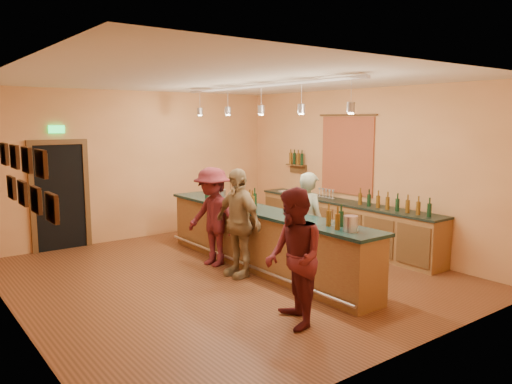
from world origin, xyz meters
TOP-DOWN VIEW (x-y plane):
  - floor at (0.00, 0.00)m, footprint 7.00×7.00m
  - ceiling at (0.00, 0.00)m, footprint 6.50×7.00m
  - wall_back at (0.00, 3.50)m, footprint 6.50×0.02m
  - wall_front at (0.00, -3.50)m, footprint 6.50×0.02m
  - wall_left at (-3.25, 0.00)m, footprint 0.02×7.00m
  - wall_right at (3.25, 0.00)m, footprint 0.02×7.00m
  - doorway at (-1.70, 3.47)m, footprint 1.15×0.09m
  - tapestry at (3.23, 0.40)m, footprint 0.03×1.40m
  - bottle_shelf at (3.17, 1.90)m, footprint 0.17×0.55m
  - picture_grid at (-3.21, -0.75)m, footprint 0.06×2.20m
  - back_counter at (2.97, 0.18)m, footprint 0.60×4.55m
  - tasting_bar at (0.68, -0.00)m, footprint 0.73×5.10m
  - pendant_track at (0.68, -0.00)m, footprint 0.11×4.60m
  - bartender at (1.23, -0.63)m, footprint 0.42×0.63m
  - customer_a at (-0.48, -2.18)m, footprint 0.96×1.06m
  - customer_b at (0.13, -0.09)m, footprint 0.51×1.09m
  - customer_c at (0.13, 0.69)m, footprint 0.87×1.25m
  - bar_stool at (1.63, 2.20)m, footprint 0.35×0.35m

SIDE VIEW (x-z plane):
  - floor at x=0.00m, z-range 0.00..0.00m
  - back_counter at x=2.97m, z-range -0.15..1.12m
  - bar_stool at x=1.63m, z-range 0.22..0.94m
  - tasting_bar at x=0.68m, z-range -0.08..1.30m
  - bartender at x=1.23m, z-range 0.00..1.72m
  - customer_a at x=-0.48m, z-range 0.00..1.76m
  - customer_c at x=0.13m, z-range 0.00..1.76m
  - customer_b at x=0.13m, z-range 0.00..1.80m
  - doorway at x=-1.70m, z-range -0.11..2.36m
  - wall_back at x=0.00m, z-range 0.00..3.20m
  - wall_front at x=0.00m, z-range 0.00..3.20m
  - wall_left at x=-3.25m, z-range 0.00..3.20m
  - wall_right at x=3.25m, z-range 0.00..3.20m
  - bottle_shelf at x=3.17m, z-range 1.39..1.94m
  - tapestry at x=3.23m, z-range 1.05..2.65m
  - picture_grid at x=-3.21m, z-range 1.60..2.30m
  - pendant_track at x=0.68m, z-range 2.73..3.24m
  - ceiling at x=0.00m, z-range 3.19..3.21m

